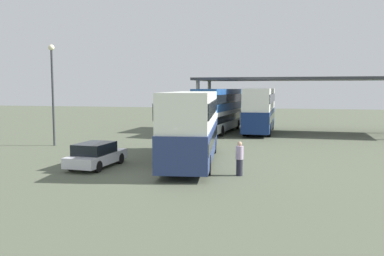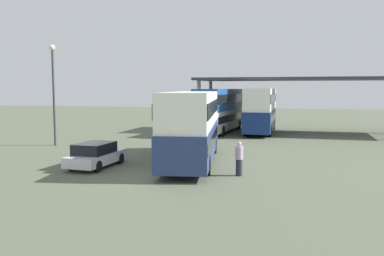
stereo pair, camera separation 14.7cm
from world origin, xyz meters
name	(u,v)px [view 1 (the left image)]	position (x,y,z in m)	size (l,w,h in m)	color
ground_plane	(159,176)	(0.00, 0.00, 0.00)	(140.00, 140.00, 0.00)	#515845
double_decker_main	(192,124)	(0.68, 4.15, 2.24)	(3.91, 11.24, 4.08)	navy
parked_hatchback	(96,155)	(-4.08, 1.47, 0.67)	(1.98, 4.15, 1.35)	silver
double_decker_near_canopy	(219,109)	(-0.41, 20.72, 2.32)	(3.46, 11.32, 4.23)	silver
double_decker_mid_row	(260,108)	(3.46, 21.24, 2.34)	(2.60, 10.40, 4.28)	navy
depot_canopy	(315,81)	(8.59, 22.06, 5.02)	(23.15, 7.07, 5.32)	#33353A
lamppost_tall	(52,82)	(-10.96, 8.49, 4.74)	(0.44, 0.44, 7.49)	#33353A
pedestrian_waiting	(240,159)	(3.79, 1.07, 0.84)	(0.38, 0.38, 1.69)	#262633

